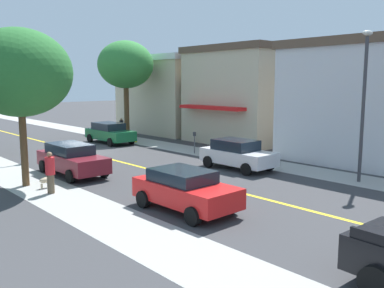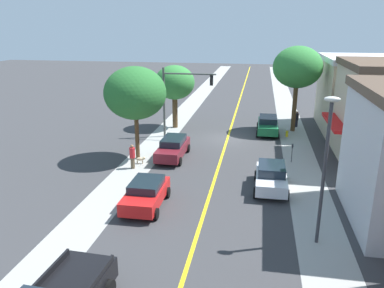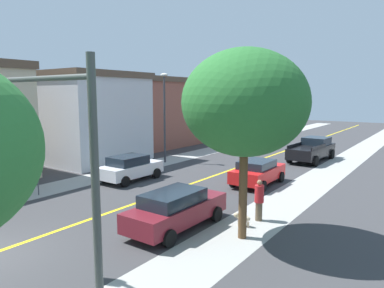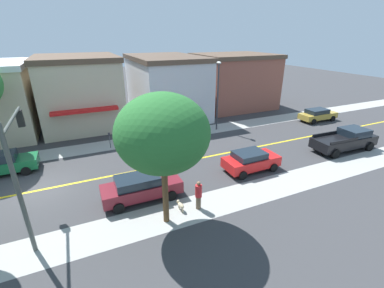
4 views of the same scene
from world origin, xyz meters
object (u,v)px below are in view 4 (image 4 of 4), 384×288
at_px(white_sedan_left_curb, 171,137).
at_px(small_dog, 180,205).
at_px(gold_sedan_left_curb, 318,115).
at_px(street_lamp, 218,89).
at_px(street_tree_right_corner, 163,134).
at_px(green_sedan_left_curb, 0,164).
at_px(red_sedan_right_curb, 251,160).
at_px(fire_hydrant, 20,158).
at_px(maroon_sedan_right_curb, 141,187).
at_px(parking_meter, 109,138).
at_px(pedestrian_red_shirt, 199,195).
at_px(traffic_light_mast, 18,158).
at_px(black_pickup_truck, 345,140).

xyz_separation_m(white_sedan_left_curb, small_dog, (9.43, -2.95, -0.47)).
distance_m(gold_sedan_left_curb, small_dog, 23.08).
bearing_deg(street_lamp, street_tree_right_corner, -39.37).
relative_size(white_sedan_left_curb, small_dog, 5.80).
bearing_deg(green_sedan_left_curb, red_sedan_right_curb, -22.27).
distance_m(fire_hydrant, maroon_sedan_right_curb, 11.75).
bearing_deg(street_lamp, small_dog, -37.53).
relative_size(street_tree_right_corner, green_sedan_left_curb, 1.51).
bearing_deg(parking_meter, white_sedan_left_curb, 72.74).
relative_size(red_sedan_right_curb, maroon_sedan_right_curb, 0.87).
relative_size(street_tree_right_corner, maroon_sedan_right_curb, 1.46).
xyz_separation_m(maroon_sedan_right_curb, white_sedan_left_curb, (-7.35, 4.70, -0.01)).
bearing_deg(pedestrian_red_shirt, red_sedan_right_curb, -140.06).
distance_m(parking_meter, maroon_sedan_right_curb, 9.00).
height_order(street_tree_right_corner, parking_meter, street_tree_right_corner).
bearing_deg(parking_meter, gold_sedan_left_curb, 85.69).
relative_size(gold_sedan_left_curb, green_sedan_left_curb, 0.98).
xyz_separation_m(fire_hydrant, maroon_sedan_right_curb, (9.04, 7.50, 0.46)).
height_order(traffic_light_mast, small_dog, traffic_light_mast).
bearing_deg(fire_hydrant, red_sedan_right_curb, 61.29).
distance_m(green_sedan_left_curb, small_dog, 13.85).
bearing_deg(pedestrian_red_shirt, green_sedan_left_curb, -26.29).
distance_m(red_sedan_right_curb, white_sedan_left_curb, 7.91).
relative_size(fire_hydrant, green_sedan_left_curb, 0.16).
relative_size(fire_hydrant, black_pickup_truck, 0.12).
distance_m(white_sedan_left_curb, green_sedan_left_curb, 13.14).
bearing_deg(street_tree_right_corner, red_sedan_right_curb, 111.16).
distance_m(street_tree_right_corner, green_sedan_left_curb, 14.14).
relative_size(maroon_sedan_right_curb, gold_sedan_left_curb, 1.05).
distance_m(street_tree_right_corner, small_dog, 4.87).
relative_size(white_sedan_left_curb, black_pickup_truck, 0.70).
bearing_deg(small_dog, maroon_sedan_right_curb, 32.85).
bearing_deg(green_sedan_left_curb, fire_hydrant, 61.89).
height_order(maroon_sedan_right_curb, pedestrian_red_shirt, pedestrian_red_shirt).
distance_m(street_tree_right_corner, maroon_sedan_right_curb, 5.05).
distance_m(red_sedan_right_curb, maroon_sedan_right_curb, 8.37).
bearing_deg(white_sedan_left_curb, black_pickup_truck, -28.22).
height_order(white_sedan_left_curb, black_pickup_truck, black_pickup_truck).
bearing_deg(red_sedan_right_curb, maroon_sedan_right_curb, -178.16).
height_order(traffic_light_mast, white_sedan_left_curb, traffic_light_mast).
xyz_separation_m(maroon_sedan_right_curb, pedestrian_red_shirt, (2.33, 2.78, 0.11)).
bearing_deg(pedestrian_red_shirt, gold_sedan_left_curb, -140.27).
height_order(street_lamp, small_dog, street_lamp).
height_order(parking_meter, black_pickup_truck, black_pickup_truck).
height_order(street_tree_right_corner, maroon_sedan_right_curb, street_tree_right_corner).
height_order(red_sedan_right_curb, pedestrian_red_shirt, pedestrian_red_shirt).
bearing_deg(gold_sedan_left_curb, black_pickup_truck, -122.51).
height_order(parking_meter, white_sedan_left_curb, white_sedan_left_curb).
height_order(fire_hydrant, maroon_sedan_right_curb, maroon_sedan_right_curb).
bearing_deg(pedestrian_red_shirt, parking_meter, -59.31).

